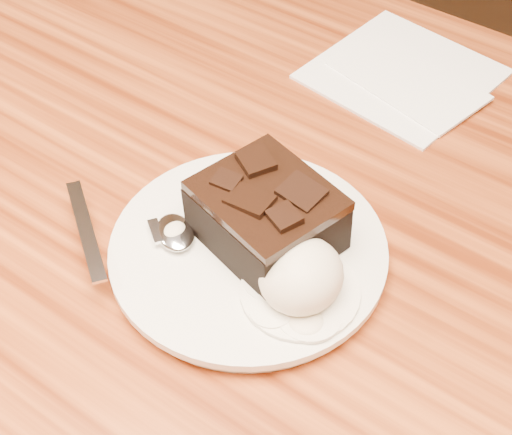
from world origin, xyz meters
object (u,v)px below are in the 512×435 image
Objects in this scene: spoon at (175,234)px; napkin at (403,73)px; plate at (248,254)px; ice_cream_scoop at (301,276)px; brownie at (267,219)px; dining_table at (185,433)px.

spoon is 1.03× the size of napkin.
ice_cream_scoop is at bearing -14.38° from plate.
spoon is at bearing -144.73° from brownie.
spoon reaches higher than napkin.
dining_table is 19.35× the size of ice_cream_scoop.
dining_table is 7.57× the size of spoon.
ice_cream_scoop is 0.11m from spoon.
plate is 0.03m from brownie.
ice_cream_scoop is at bearing -4.62° from dining_table.
ice_cream_scoop is 0.30m from napkin.
dining_table is 7.76× the size of napkin.
brownie is at bearing 149.93° from ice_cream_scoop.
plate is 1.32× the size of spoon.
spoon is (-0.11, -0.01, -0.02)m from ice_cream_scoop.
spoon is 0.30m from napkin.
ice_cream_scoop is at bearing -30.07° from brownie.
plate is 2.21× the size of brownie.
dining_table is 0.44m from ice_cream_scoop.
napkin is at bearing 28.64° from spoon.
dining_table is 5.75× the size of plate.
ice_cream_scoop is 0.39× the size of spoon.
brownie reaches higher than napkin.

